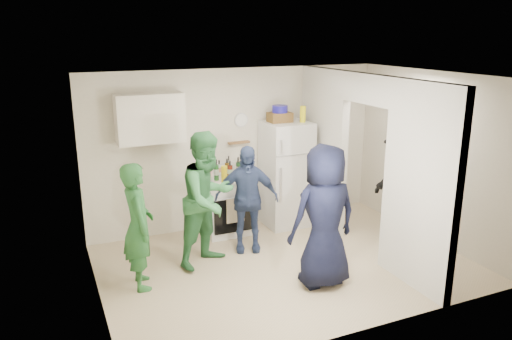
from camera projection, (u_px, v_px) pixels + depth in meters
The scene contains 37 objects.
floor at pixel (285, 264), 6.73m from camera, with size 4.80×4.80×0.00m, color #C2AD89.
wall_back at pixel (238, 148), 7.89m from camera, with size 4.80×4.80×0.00m, color silver.
wall_front at pixel (366, 220), 4.90m from camera, with size 4.80×4.80×0.00m, color silver.
wall_left at pixel (92, 200), 5.46m from camera, with size 3.40×3.40×0.00m, color silver.
wall_right at pixel (432, 157), 7.33m from camera, with size 3.40×3.40×0.00m, color silver.
ceiling at pixel (289, 77), 6.06m from camera, with size 4.80×4.80×0.00m, color white.
partition_pier_back at pixel (323, 149), 7.83m from camera, with size 0.12×1.20×2.50m, color silver.
partition_pier_front at pixel (420, 188), 5.89m from camera, with size 0.12×1.20×2.50m, color silver.
partition_header at pixel (369, 89), 6.58m from camera, with size 0.12×1.00×0.40m, color silver.
stove at pixel (227, 205), 7.69m from camera, with size 0.75×0.62×0.89m, color white.
upper_cabinet at pixel (150, 118), 7.03m from camera, with size 0.95×0.34×0.70m, color silver.
fridge at pixel (286, 174), 7.95m from camera, with size 0.69×0.67×1.68m, color silver.
wicker_basket at pixel (280, 117), 7.71m from camera, with size 0.35×0.25×0.15m, color brown.
blue_bowl at pixel (280, 109), 7.67m from camera, with size 0.24×0.24×0.11m, color #1A1490.
yellow_cup_stack_top at pixel (303, 114), 7.69m from camera, with size 0.09×0.09×0.25m, color #FFF515.
wall_clock at pixel (241, 120), 7.77m from camera, with size 0.22×0.22×0.03m, color white.
spice_shelf at pixel (239, 142), 7.82m from camera, with size 0.35×0.08×0.03m, color olive.
nook_window at pixel (424, 128), 7.39m from camera, with size 0.03×0.70×0.80m, color black.
nook_window_frame at pixel (423, 128), 7.38m from camera, with size 0.04×0.76×0.86m, color white.
nook_valance at pixel (424, 105), 7.28m from camera, with size 0.04×0.82×0.18m, color white.
yellow_cup_stack_stove at pixel (224, 174), 7.30m from camera, with size 0.09×0.09×0.25m, color yellow.
red_cup at pixel (245, 176), 7.47m from camera, with size 0.09×0.09×0.12m, color #B10D0B.
person_green_left at pixel (138, 226), 5.97m from camera, with size 0.57×0.38×1.57m, color #2A6729.
person_green_center at pixel (208, 199), 6.55m from camera, with size 0.88×0.69×1.81m, color #3A8449.
person_denim at pixel (246, 199), 7.00m from camera, with size 0.90×0.37×1.53m, color navy.
person_navy at pixel (324, 216), 5.99m from camera, with size 0.87×0.56×1.78m, color black.
person_nook at pixel (402, 183), 7.47m from camera, with size 1.08×0.62×1.68m, color black.
bottle_a at pixel (206, 170), 7.53m from camera, with size 0.06×0.06×0.25m, color brown.
bottle_b at pixel (216, 170), 7.40m from camera, with size 0.07×0.07×0.32m, color #1C5521.
bottle_c at pixel (219, 168), 7.63m from camera, with size 0.07×0.07×0.25m, color silver.
bottle_d at pixel (230, 170), 7.51m from camera, with size 0.08×0.08×0.27m, color maroon.
bottle_e at pixel (229, 165), 7.73m from camera, with size 0.06×0.06×0.29m, color gray.
bottle_f at pixel (238, 167), 7.63m from camera, with size 0.07×0.07×0.28m, color #153A1C.
bottle_g at pixel (238, 165), 7.77m from camera, with size 0.06×0.06×0.26m, color olive.
bottle_h at pixel (210, 171), 7.31m from camera, with size 0.08×0.08×0.32m, color #979EA2.
bottle_i at pixel (227, 167), 7.64m from camera, with size 0.07×0.07×0.27m, color brown.
bottle_j at pixel (248, 168), 7.56m from camera, with size 0.08×0.08×0.28m, color #1A4919.
Camera 1 is at (-2.84, -5.46, 3.04)m, focal length 35.00 mm.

